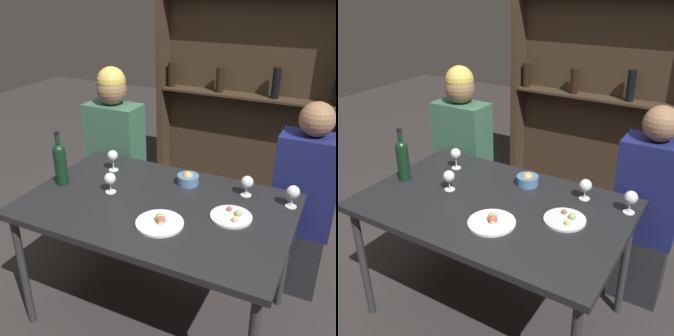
{
  "view_description": "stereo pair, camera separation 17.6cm",
  "coord_description": "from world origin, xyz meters",
  "views": [
    {
      "loc": [
        0.84,
        -1.61,
        1.85
      ],
      "look_at": [
        0.0,
        0.14,
        0.93
      ],
      "focal_mm": 42.0,
      "sensor_mm": 36.0,
      "label": 1
    },
    {
      "loc": [
        1.0,
        -1.53,
        1.85
      ],
      "look_at": [
        0.0,
        0.14,
        0.93
      ],
      "focal_mm": 42.0,
      "sensor_mm": 36.0,
      "label": 2
    }
  ],
  "objects": [
    {
      "name": "ground_plane",
      "position": [
        0.0,
        0.0,
        0.0
      ],
      "size": [
        10.0,
        10.0,
        0.0
      ],
      "primitive_type": "plane",
      "color": "#332D2D"
    },
    {
      "name": "dining_table",
      "position": [
        0.0,
        0.0,
        0.72
      ],
      "size": [
        1.42,
        0.9,
        0.78
      ],
      "color": "black",
      "rests_on": "ground_plane"
    },
    {
      "name": "wine_rack_wall",
      "position": [
        0.0,
        1.76,
        1.03
      ],
      "size": [
        1.68,
        0.21,
        2.05
      ],
      "color": "#38281C",
      "rests_on": "ground_plane"
    },
    {
      "name": "wine_bottle",
      "position": [
        -0.6,
        -0.04,
        0.92
      ],
      "size": [
        0.07,
        0.07,
        0.32
      ],
      "color": "black",
      "rests_on": "dining_table"
    },
    {
      "name": "wine_glass_0",
      "position": [
        0.65,
        0.28,
        0.86
      ],
      "size": [
        0.07,
        0.07,
        0.12
      ],
      "color": "silver",
      "rests_on": "dining_table"
    },
    {
      "name": "wine_glass_1",
      "position": [
        -0.29,
        -0.01,
        0.86
      ],
      "size": [
        0.07,
        0.07,
        0.12
      ],
      "color": "silver",
      "rests_on": "dining_table"
    },
    {
      "name": "wine_glass_2",
      "position": [
        -0.43,
        0.24,
        0.88
      ],
      "size": [
        0.07,
        0.07,
        0.13
      ],
      "color": "silver",
      "rests_on": "dining_table"
    },
    {
      "name": "wine_glass_3",
      "position": [
        0.41,
        0.29,
        0.86
      ],
      "size": [
        0.07,
        0.07,
        0.12
      ],
      "color": "silver",
      "rests_on": "dining_table"
    },
    {
      "name": "food_plate_0",
      "position": [
        0.1,
        -0.17,
        0.79
      ],
      "size": [
        0.24,
        0.24,
        0.05
      ],
      "color": "white",
      "rests_on": "dining_table"
    },
    {
      "name": "food_plate_1",
      "position": [
        0.4,
        0.04,
        0.79
      ],
      "size": [
        0.21,
        0.21,
        0.04
      ],
      "color": "silver",
      "rests_on": "dining_table"
    },
    {
      "name": "snack_bowl",
      "position": [
        0.06,
        0.28,
        0.81
      ],
      "size": [
        0.13,
        0.13,
        0.08
      ],
      "color": "#4C7299",
      "rests_on": "dining_table"
    },
    {
      "name": "seated_person_left",
      "position": [
        -0.65,
        0.61,
        0.66
      ],
      "size": [
        0.39,
        0.22,
        1.34
      ],
      "color": "#26262B",
      "rests_on": "ground_plane"
    },
    {
      "name": "seated_person_right",
      "position": [
        0.69,
        0.61,
        0.6
      ],
      "size": [
        0.36,
        0.22,
        1.26
      ],
      "color": "#26262B",
      "rests_on": "ground_plane"
    }
  ]
}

